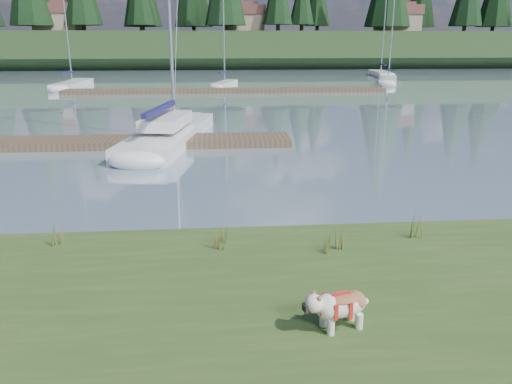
{
  "coord_description": "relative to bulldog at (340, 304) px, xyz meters",
  "views": [
    {
      "loc": [
        0.92,
        -11.34,
        4.15
      ],
      "look_at": [
        1.84,
        -0.5,
        0.81
      ],
      "focal_mm": 35.0,
      "sensor_mm": 36.0,
      "label": 1
    }
  ],
  "objects": [
    {
      "name": "house_0",
      "position": [
        -24.56,
        75.45,
        6.6
      ],
      "size": [
        6.3,
        5.3,
        4.65
      ],
      "color": "gray",
      "rests_on": "ridge"
    },
    {
      "name": "dock_far",
      "position": [
        -0.56,
        35.45,
        -0.56
      ],
      "size": [
        26.0,
        2.2,
        0.3
      ],
      "primitive_type": "cube",
      "color": "#4C3D2C",
      "rests_on": "ground"
    },
    {
      "name": "house_2",
      "position": [
        27.44,
        74.45,
        6.6
      ],
      "size": [
        6.3,
        5.3,
        4.65
      ],
      "color": "gray",
      "rests_on": "ridge"
    },
    {
      "name": "sailboat_main",
      "position": [
        -3.37,
        15.93,
        -0.29
      ],
      "size": [
        3.79,
        10.51,
        14.68
      ],
      "rotation": [
        0.0,
        0.0,
        1.4
      ],
      "color": "white",
      "rests_on": "ground"
    },
    {
      "name": "weed_5",
      "position": [
        2.32,
        3.06,
        -0.1
      ],
      "size": [
        0.17,
        0.14,
        0.61
      ],
      "color": "#475B23",
      "rests_on": "bank"
    },
    {
      "name": "weed_4",
      "position": [
        0.34,
        2.51,
        -0.18
      ],
      "size": [
        0.17,
        0.14,
        0.43
      ],
      "color": "#475B23",
      "rests_on": "bank"
    },
    {
      "name": "ground",
      "position": [
        -2.56,
        35.45,
        -0.71
      ],
      "size": [
        200.0,
        200.0,
        0.0
      ],
      "primitive_type": "plane",
      "color": "#8399AD",
      "rests_on": "ground"
    },
    {
      "name": "house_1",
      "position": [
        3.44,
        76.45,
        6.6
      ],
      "size": [
        6.3,
        5.3,
        4.65
      ],
      "color": "gray",
      "rests_on": "ridge"
    },
    {
      "name": "sailboat_bg_1",
      "position": [
        -14.1,
        41.3,
        -0.38
      ],
      "size": [
        1.96,
        8.91,
        13.13
      ],
      "rotation": [
        0.0,
        0.0,
        1.55
      ],
      "color": "white",
      "rests_on": "ground"
    },
    {
      "name": "mud_lip",
      "position": [
        -2.56,
        3.85,
        -0.64
      ],
      "size": [
        60.0,
        0.5,
        0.14
      ],
      "primitive_type": "cube",
      "color": "#33281C",
      "rests_on": "ground"
    },
    {
      "name": "bulldog",
      "position": [
        0.0,
        0.0,
        0.0
      ],
      "size": [
        0.98,
        0.54,
        0.57
      ],
      "rotation": [
        0.0,
        0.0,
        3.41
      ],
      "color": "silver",
      "rests_on": "bank"
    },
    {
      "name": "sailboat_bg_4",
      "position": [
        15.66,
        43.17,
        -0.38
      ],
      "size": [
        4.13,
        7.83,
        11.5
      ],
      "rotation": [
        0.0,
        0.0,
        1.22
      ],
      "color": "white",
      "rests_on": "ground"
    },
    {
      "name": "weed_0",
      "position": [
        -1.62,
        2.82,
        -0.14
      ],
      "size": [
        0.17,
        0.14,
        0.52
      ],
      "color": "#475B23",
      "rests_on": "bank"
    },
    {
      "name": "weed_3",
      "position": [
        -4.71,
        3.31,
        -0.14
      ],
      "size": [
        0.17,
        0.14,
        0.52
      ],
      "color": "#475B23",
      "rests_on": "bank"
    },
    {
      "name": "weed_1",
      "position": [
        -1.54,
        3.12,
        -0.19
      ],
      "size": [
        0.17,
        0.14,
        0.41
      ],
      "color": "#475B23",
      "rests_on": "bank"
    },
    {
      "name": "bank",
      "position": [
        -2.56,
        -0.55,
        -0.53
      ],
      "size": [
        60.0,
        9.0,
        0.35
      ],
      "primitive_type": "cube",
      "color": "#374F21",
      "rests_on": "ground"
    },
    {
      "name": "dock_near",
      "position": [
        -6.56,
        14.45,
        -0.56
      ],
      "size": [
        16.0,
        2.0,
        0.3
      ],
      "primitive_type": "cube",
      "color": "#4C3D2C",
      "rests_on": "ground"
    },
    {
      "name": "weed_2",
      "position": [
        0.66,
        2.6,
        -0.08
      ],
      "size": [
        0.17,
        0.14,
        0.67
      ],
      "color": "#475B23",
      "rests_on": "bank"
    },
    {
      "name": "ridge",
      "position": [
        -2.56,
        78.45,
        1.79
      ],
      "size": [
        200.0,
        20.0,
        5.0
      ],
      "primitive_type": "cube",
      "color": "#1E3218",
      "rests_on": "ground"
    },
    {
      "name": "sailboat_bg_5",
      "position": [
        17.95,
        52.84,
        -0.39
      ],
      "size": [
        2.72,
        8.52,
        11.92
      ],
      "rotation": [
        0.0,
        0.0,
        1.44
      ],
      "color": "white",
      "rests_on": "ground"
    },
    {
      "name": "sailboat_bg_2",
      "position": [
        -0.47,
        39.59,
        -0.37
      ],
      "size": [
        2.68,
        5.83,
        8.88
      ],
      "rotation": [
        0.0,
        0.0,
        1.29
      ],
      "color": "white",
      "rests_on": "ground"
    }
  ]
}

